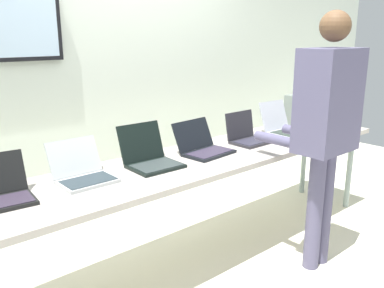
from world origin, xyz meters
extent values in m
cube|color=beige|center=(0.00, 0.00, -0.02)|extent=(8.00, 8.00, 0.04)
cube|color=silver|center=(0.00, 1.13, 1.35)|extent=(8.00, 0.06, 2.70)
cube|color=black|center=(-0.95, 1.08, 1.67)|extent=(0.74, 0.05, 0.50)
cube|color=silver|center=(-0.95, 1.06, 1.67)|extent=(0.68, 0.02, 0.44)
cube|color=#AFA59B|center=(0.00, 0.00, 0.76)|extent=(3.35, 0.70, 0.04)
cylinder|color=gray|center=(1.58, -0.25, 0.37)|extent=(0.05, 0.05, 0.74)
cylinder|color=gray|center=(1.58, 0.25, 0.37)|extent=(0.05, 0.05, 0.74)
cube|color=slate|center=(1.41, 0.06, 0.92)|extent=(0.44, 0.39, 0.29)
cube|color=black|center=(1.41, -0.13, 0.92)|extent=(0.04, 0.01, 0.03)
cube|color=black|center=(-1.41, 0.04, 0.79)|extent=(0.32, 0.25, 0.02)
cube|color=#2E2635|center=(-1.42, 0.02, 0.80)|extent=(0.29, 0.20, 0.00)
cube|color=#B0B5B5|center=(-0.95, 0.04, 0.79)|extent=(0.31, 0.23, 0.02)
cube|color=#263137|center=(-0.95, 0.03, 0.80)|extent=(0.29, 0.18, 0.00)
cube|color=#B0B5B5|center=(-0.94, 0.20, 0.90)|extent=(0.31, 0.10, 0.21)
cube|color=#2B4F83|center=(-0.94, 0.20, 0.90)|extent=(0.29, 0.09, 0.18)
cube|color=black|center=(-0.48, 0.01, 0.79)|extent=(0.33, 0.27, 0.02)
cube|color=#2A3333|center=(-0.48, -0.01, 0.80)|extent=(0.30, 0.21, 0.00)
cube|color=black|center=(-0.48, 0.18, 0.91)|extent=(0.32, 0.10, 0.24)
cube|color=silver|center=(-0.48, 0.18, 0.91)|extent=(0.29, 0.08, 0.21)
cube|color=black|center=(-0.01, 0.00, 0.79)|extent=(0.38, 0.26, 0.02)
cube|color=#2E2738|center=(-0.01, -0.01, 0.80)|extent=(0.34, 0.21, 0.00)
cube|color=black|center=(-0.03, 0.16, 0.90)|extent=(0.36, 0.13, 0.21)
cube|color=black|center=(-0.03, 0.16, 0.89)|extent=(0.33, 0.11, 0.18)
cube|color=#242329|center=(0.46, 0.01, 0.79)|extent=(0.31, 0.23, 0.02)
cube|color=#292836|center=(0.46, -0.01, 0.80)|extent=(0.28, 0.18, 0.00)
cube|color=#242329|center=(0.45, 0.14, 0.90)|extent=(0.31, 0.05, 0.22)
cube|color=white|center=(0.45, 0.14, 0.90)|extent=(0.28, 0.04, 0.19)
cube|color=#AAADB9|center=(0.93, 0.00, 0.79)|extent=(0.32, 0.27, 0.02)
cube|color=#2A342D|center=(0.93, -0.01, 0.80)|extent=(0.29, 0.22, 0.00)
cube|color=#AAADB9|center=(0.94, 0.17, 0.92)|extent=(0.31, 0.11, 0.25)
cube|color=#22222F|center=(0.94, 0.18, 0.91)|extent=(0.29, 0.09, 0.22)
cylinder|color=#534F6C|center=(0.40, -0.63, 0.43)|extent=(0.11, 0.11, 0.85)
cylinder|color=#534F6C|center=(0.52, -0.63, 0.43)|extent=(0.11, 0.11, 0.85)
cube|color=#534F6C|center=(0.46, -0.63, 1.19)|extent=(0.44, 0.26, 0.67)
sphere|color=brown|center=(0.46, -0.63, 1.66)|extent=(0.20, 0.20, 0.20)
cylinder|color=#534F6C|center=(0.29, -0.34, 0.90)|extent=(0.07, 0.32, 0.07)
cylinder|color=#534F6C|center=(0.62, -0.34, 0.90)|extent=(0.07, 0.32, 0.07)
camera|label=1|loc=(-1.96, -2.05, 1.61)|focal=38.45mm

